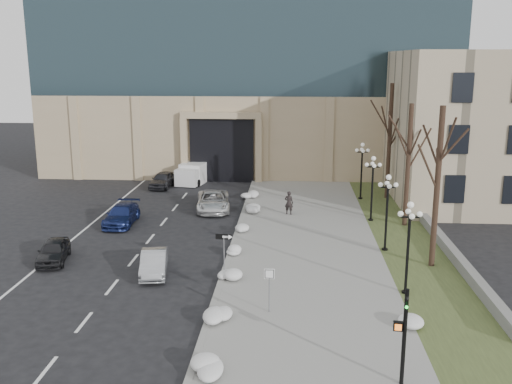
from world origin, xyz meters
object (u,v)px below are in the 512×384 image
lamppost_a (409,235)px  lamppost_c (373,180)px  car_b (154,263)px  keep_sign (269,281)px  car_c (122,215)px  car_e (163,180)px  pedestrian (289,203)px  box_truck (196,172)px  lamppost_d (362,163)px  car_d (213,201)px  car_a (53,251)px  traffic_signal (403,339)px  lamppost_b (387,202)px  one_way_sign (227,242)px

lamppost_a → lamppost_c: size_ratio=1.00×
car_b → keep_sign: (6.45, -4.62, 0.99)m
car_c → car_e: size_ratio=1.12×
car_b → car_c: bearing=105.8°
pedestrian → box_truck: 14.62m
pedestrian → lamppost_c: bearing=179.6°
box_truck → lamppost_d: 16.22m
car_d → lamppost_d: bearing=11.4°
keep_sign → lamppost_d: (6.63, 22.15, 1.45)m
car_a → car_c: (1.69, 7.72, 0.03)m
traffic_signal → lamppost_b: 14.89m
pedestrian → keep_sign: (-0.75, -16.86, 0.63)m
lamppost_a → lamppost_d: 19.50m
one_way_sign → traffic_signal: bearing=-49.5°
lamppost_d → lamppost_c: bearing=-90.0°
car_b → lamppost_c: 17.28m
lamppost_b → lamppost_d: bearing=90.0°
pedestrian → car_a: bearing=49.8°
car_d → car_e: bearing=118.7°
car_c → keep_sign: 17.74m
pedestrian → traffic_signal: bearing=111.8°
car_c → box_truck: box_truck is taller
car_c → lamppost_a: 21.04m
car_a → lamppost_d: size_ratio=0.79×
car_e → lamppost_d: bearing=-6.0°
car_c → keep_sign: bearing=-53.5°
one_way_sign → keep_sign: 4.90m
pedestrian → lamppost_d: bearing=-126.7°
lamppost_a → lamppost_d: (0.00, 19.50, 0.00)m
keep_sign → traffic_signal: (4.91, -5.59, 0.23)m
lamppost_b → lamppost_d: (0.00, 13.00, 0.00)m
keep_sign → lamppost_b: lamppost_b is taller
car_b → traffic_signal: (11.36, -10.21, 1.22)m
lamppost_a → car_e: bearing=126.9°
car_a → lamppost_d: (19.30, 15.98, 2.43)m
pedestrian → one_way_sign: (-3.17, -12.62, 1.03)m
car_a → lamppost_c: 21.64m
car_b → one_way_sign: size_ratio=1.57×
box_truck → lamppost_b: lamppost_b is taller
box_truck → traffic_signal: (13.07, -34.05, 0.93)m
traffic_signal → car_b: bearing=144.6°
car_b → lamppost_b: (13.08, 4.53, 2.44)m
box_truck → one_way_sign: (5.73, -24.21, 1.11)m
car_e → lamppost_c: lamppost_c is taller
car_d → lamppost_c: (11.71, -2.45, 2.34)m
car_b → keep_sign: size_ratio=1.74×
car_d → lamppost_d: 12.61m
car_c → lamppost_b: (17.61, -4.75, 2.40)m
car_b → traffic_signal: traffic_signal is taller
keep_sign → lamppost_c: bearing=66.4°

